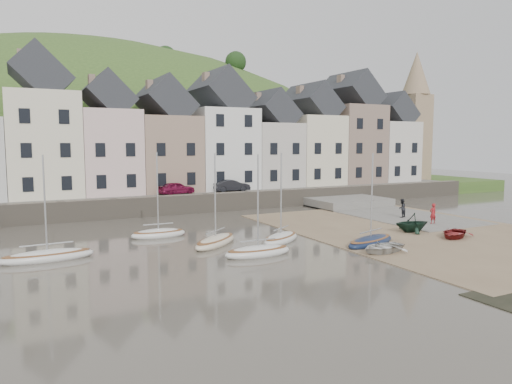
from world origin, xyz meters
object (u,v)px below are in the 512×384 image
sailboat_0 (47,256)px  car_left (177,188)px  person_red (433,213)px  car_right (232,186)px  rowboat_red (454,233)px  rowboat_white (382,247)px  person_dark (402,208)px  rowboat_green (412,222)px

sailboat_0 → car_left: sailboat_0 is taller
person_red → car_right: (-10.17, 17.95, 1.28)m
person_red → car_right: car_right is taller
person_red → car_left: car_left is taller
rowboat_red → person_red: bearing=121.3°
rowboat_red → car_right: (-7.21, 22.61, 1.86)m
person_red → car_right: 20.67m
sailboat_0 → person_red: (29.13, -1.64, 0.70)m
car_left → rowboat_white: bearing=-177.8°
rowboat_red → car_left: car_left is taller
sailboat_0 → person_dark: size_ratio=3.79×
person_dark → car_left: car_left is taller
car_left → car_right: size_ratio=0.95×
rowboat_green → car_left: 23.17m
person_red → rowboat_green: bearing=27.0°
person_dark → car_right: 17.68m
person_dark → person_red: bearing=69.5°
rowboat_green → rowboat_red: bearing=30.7°
rowboat_green → person_dark: person_dark is taller
car_right → car_left: bearing=93.4°
person_red → rowboat_white: bearing=32.7°
rowboat_white → car_left: (-5.59, 23.77, 1.85)m
sailboat_0 → person_red: 29.18m
rowboat_green → person_red: 4.43m
rowboat_green → car_right: (-6.09, 19.67, 1.45)m
rowboat_white → car_right: car_right is taller
car_right → rowboat_white: bearing=-177.7°
sailboat_0 → rowboat_red: (26.17, -6.30, 0.12)m
sailboat_0 → rowboat_green: size_ratio=2.30×
rowboat_green → car_left: size_ratio=0.75×
sailboat_0 → rowboat_green: bearing=-7.6°
person_dark → car_right: bearing=-73.8°
car_right → rowboat_green: bearing=-159.3°
car_left → car_right: car_right is taller
person_red → car_right: size_ratio=0.43×
rowboat_green → car_right: car_right is taller
car_left → rowboat_green: bearing=-159.3°
rowboat_white → car_right: 23.85m
sailboat_0 → car_right: sailboat_0 is taller
rowboat_white → rowboat_red: (7.67, 1.16, -0.01)m
sailboat_0 → car_left: (12.91, 16.31, 1.97)m
car_left → person_dark: bearing=-142.4°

